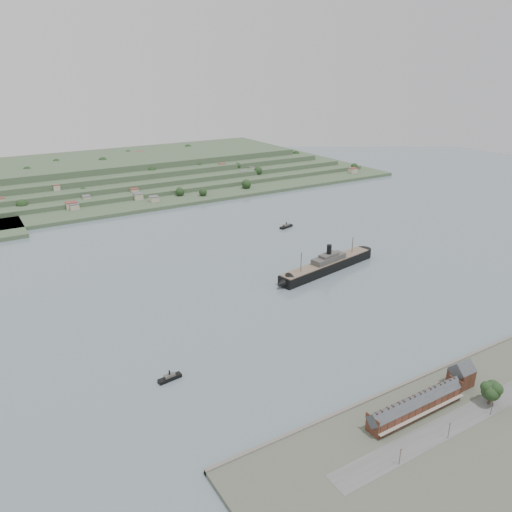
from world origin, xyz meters
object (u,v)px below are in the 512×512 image
gabled_building (461,374)px  steamship (324,266)px  terrace_row (416,405)px  tugboat (170,378)px  fig_tree (492,391)px

gabled_building → steamship: 160.76m
terrace_row → steamship: 176.78m
terrace_row → tugboat: 123.81m
terrace_row → steamship: steamship is taller
tugboat → steamship: bearing=24.4°
gabled_building → fig_tree: gabled_building is taller
steamship → tugboat: (-161.25, -72.98, -3.42)m
tugboat → fig_tree: bearing=-39.3°
steamship → tugboat: size_ratio=8.23×
gabled_building → fig_tree: (-0.78, -17.80, 1.48)m
steamship → tugboat: 177.03m
terrace_row → tugboat: bearing=134.9°
terrace_row → steamship: (73.91, 160.57, -2.00)m
steamship → fig_tree: bearing=-102.0°
gabled_building → steamship: bearing=76.9°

